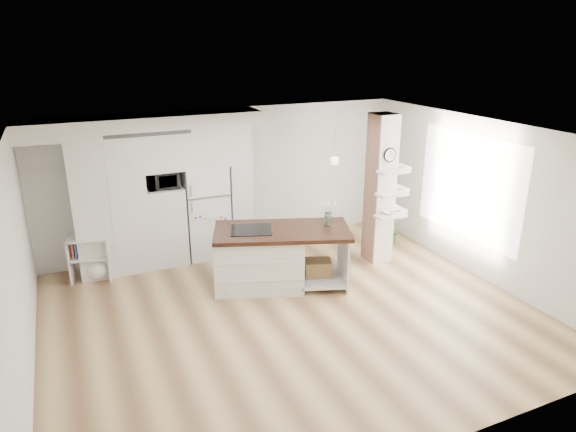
{
  "coord_description": "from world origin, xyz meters",
  "views": [
    {
      "loc": [
        -2.83,
        -6.15,
        3.94
      ],
      "look_at": [
        0.35,
        0.9,
        1.22
      ],
      "focal_mm": 32.0,
      "sensor_mm": 36.0,
      "label": 1
    }
  ],
  "objects_px": {
    "refrigerator": "(206,211)",
    "bookshelf": "(93,261)",
    "floor_plant_a": "(393,233)",
    "kitchen_island": "(266,257)"
  },
  "relations": [
    {
      "from": "refrigerator",
      "to": "floor_plant_a",
      "type": "distance_m",
      "value": 3.72
    },
    {
      "from": "floor_plant_a",
      "to": "refrigerator",
      "type": "bearing_deg",
      "value": 164.07
    },
    {
      "from": "refrigerator",
      "to": "kitchen_island",
      "type": "height_order",
      "value": "refrigerator"
    },
    {
      "from": "refrigerator",
      "to": "bookshelf",
      "type": "height_order",
      "value": "refrigerator"
    },
    {
      "from": "bookshelf",
      "to": "floor_plant_a",
      "type": "distance_m",
      "value": 5.64
    },
    {
      "from": "bookshelf",
      "to": "floor_plant_a",
      "type": "height_order",
      "value": "bookshelf"
    },
    {
      "from": "refrigerator",
      "to": "bookshelf",
      "type": "relative_size",
      "value": 2.25
    },
    {
      "from": "refrigerator",
      "to": "floor_plant_a",
      "type": "xyz_separation_m",
      "value": [
        3.52,
        -1.01,
        -0.64
      ]
    },
    {
      "from": "floor_plant_a",
      "to": "kitchen_island",
      "type": "bearing_deg",
      "value": -168.08
    },
    {
      "from": "kitchen_island",
      "to": "bookshelf",
      "type": "distance_m",
      "value": 2.97
    }
  ]
}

